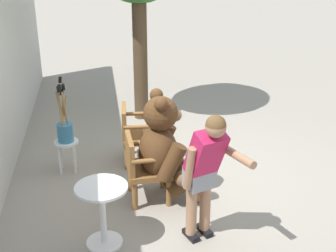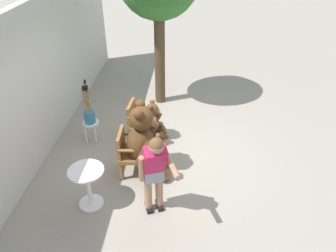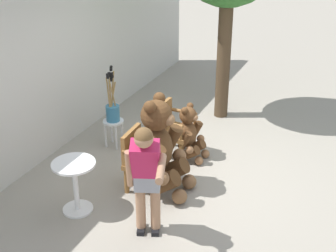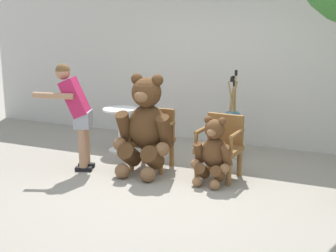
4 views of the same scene
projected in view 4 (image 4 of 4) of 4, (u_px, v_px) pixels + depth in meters
The scene contains 10 objects.
ground_plane at pixel (170, 184), 6.27m from camera, with size 60.00×60.00×0.00m, color gray.
back_wall at pixel (226, 63), 8.08m from camera, with size 10.00×0.16×2.80m, color beige.
wooden_chair_left at pixel (153, 137), 6.86m from camera, with size 0.58×0.54×0.86m.
wooden_chair_right at pixel (221, 144), 6.45m from camera, with size 0.59×0.55×0.86m.
teddy_bear_large at pixel (146, 125), 6.57m from camera, with size 0.85×0.81×1.41m.
teddy_bear_small at pixel (213, 151), 6.20m from camera, with size 0.54×0.52×0.90m.
person_visitor at pixel (76, 108), 6.66m from camera, with size 0.70×0.65×1.55m.
white_stool at pixel (232, 135), 7.41m from camera, with size 0.34×0.34×0.46m.
brush_bucket at pixel (232, 116), 7.34m from camera, with size 0.22×0.22×0.92m.
round_side_table at pixel (120, 125), 7.68m from camera, with size 0.56×0.56×0.72m.
Camera 4 is at (2.39, -5.42, 2.19)m, focal length 50.00 mm.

